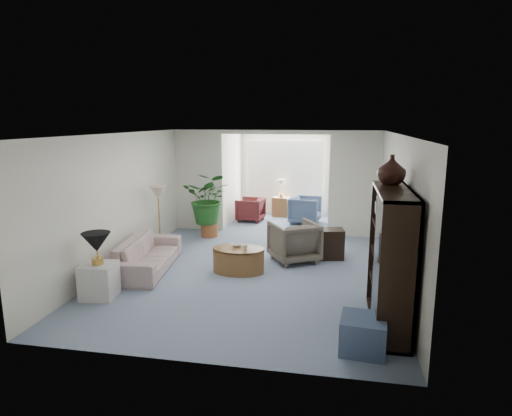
% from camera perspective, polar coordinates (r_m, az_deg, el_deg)
% --- Properties ---
extents(floor, '(6.00, 6.00, 0.00)m').
position_cam_1_polar(floor, '(8.00, -0.80, -8.59)').
color(floor, gray).
rests_on(floor, ground).
extents(sunroom_floor, '(2.60, 2.60, 0.00)m').
position_cam_1_polar(sunroom_floor, '(11.88, 3.12, -1.90)').
color(sunroom_floor, gray).
rests_on(sunroom_floor, ground).
extents(back_pier_left, '(1.20, 0.12, 2.50)m').
position_cam_1_polar(back_pier_left, '(11.01, -7.44, 3.57)').
color(back_pier_left, white).
rests_on(back_pier_left, ground).
extents(back_pier_right, '(1.20, 0.12, 2.50)m').
position_cam_1_polar(back_pier_right, '(10.48, 12.76, 2.98)').
color(back_pier_right, white).
rests_on(back_pier_right, ground).
extents(back_header, '(2.60, 0.12, 0.10)m').
position_cam_1_polar(back_header, '(10.48, 2.46, 9.85)').
color(back_header, white).
rests_on(back_header, back_pier_left).
extents(window_pane, '(2.20, 0.02, 1.50)m').
position_cam_1_polar(window_pane, '(12.70, 3.84, 5.37)').
color(window_pane, white).
extents(window_blinds, '(2.20, 0.02, 1.50)m').
position_cam_1_polar(window_blinds, '(12.68, 3.82, 5.35)').
color(window_blinds, white).
extents(framed_picture, '(0.04, 0.50, 0.40)m').
position_cam_1_polar(framed_picture, '(7.40, 18.03, 2.80)').
color(framed_picture, beige).
extents(sofa, '(1.03, 2.11, 0.59)m').
position_cam_1_polar(sofa, '(8.38, -13.93, -5.87)').
color(sofa, beige).
rests_on(sofa, ground).
extents(end_table, '(0.55, 0.55, 0.54)m').
position_cam_1_polar(end_table, '(7.34, -19.75, -8.90)').
color(end_table, silver).
rests_on(end_table, ground).
extents(table_lamp, '(0.44, 0.44, 0.30)m').
position_cam_1_polar(table_lamp, '(7.16, -20.08, -4.22)').
color(table_lamp, black).
rests_on(table_lamp, end_table).
extents(floor_lamp, '(0.36, 0.36, 0.28)m').
position_cam_1_polar(floor_lamp, '(9.31, -12.65, 1.96)').
color(floor_lamp, beige).
rests_on(floor_lamp, ground).
extents(coffee_table, '(1.12, 1.12, 0.45)m').
position_cam_1_polar(coffee_table, '(8.05, -2.30, -6.78)').
color(coffee_table, brown).
rests_on(coffee_table, ground).
extents(coffee_bowl, '(0.24, 0.24, 0.05)m').
position_cam_1_polar(coffee_bowl, '(8.08, -2.51, -4.86)').
color(coffee_bowl, beige).
rests_on(coffee_bowl, coffee_table).
extents(coffee_cup, '(0.11, 0.11, 0.09)m').
position_cam_1_polar(coffee_cup, '(7.84, -1.41, -5.20)').
color(coffee_cup, beige).
rests_on(coffee_cup, coffee_table).
extents(wingback_chair, '(1.16, 1.17, 0.78)m').
position_cam_1_polar(wingback_chair, '(8.64, 4.98, -4.38)').
color(wingback_chair, '#675D51').
rests_on(wingback_chair, ground).
extents(side_table_dark, '(0.56, 0.48, 0.60)m').
position_cam_1_polar(side_table_dark, '(8.91, 9.66, -4.61)').
color(side_table_dark, black).
rests_on(side_table_dark, ground).
extents(entertainment_cabinet, '(0.45, 1.67, 1.86)m').
position_cam_1_polar(entertainment_cabinet, '(6.11, 17.14, -6.35)').
color(entertainment_cabinet, black).
rests_on(entertainment_cabinet, ground).
extents(cabinet_urn, '(0.39, 0.39, 0.41)m').
position_cam_1_polar(cabinet_urn, '(6.36, 17.26, 4.80)').
color(cabinet_urn, black).
rests_on(cabinet_urn, entertainment_cabinet).
extents(ottoman, '(0.58, 0.58, 0.43)m').
position_cam_1_polar(ottoman, '(5.61, 13.77, -15.68)').
color(ottoman, '#4A567F').
rests_on(ottoman, ground).
extents(plant_pot, '(0.40, 0.40, 0.32)m').
position_cam_1_polar(plant_pot, '(10.51, -6.10, -2.83)').
color(plant_pot, brown).
rests_on(plant_pot, ground).
extents(house_plant, '(1.09, 0.95, 1.22)m').
position_cam_1_polar(house_plant, '(10.35, -6.19, 1.29)').
color(house_plant, '#20561D').
rests_on(house_plant, plant_pot).
extents(sunroom_chair_blue, '(0.88, 0.86, 0.73)m').
position_cam_1_polar(sunroom_chair_blue, '(11.80, 6.43, -0.25)').
color(sunroom_chair_blue, '#4A567F').
rests_on(sunroom_chair_blue, ground).
extents(sunroom_chair_maroon, '(0.77, 0.76, 0.64)m').
position_cam_1_polar(sunroom_chair_maroon, '(12.01, -0.73, -0.19)').
color(sunroom_chair_maroon, maroon).
rests_on(sunroom_chair_maroon, ground).
extents(sunroom_table, '(0.49, 0.40, 0.56)m').
position_cam_1_polar(sunroom_table, '(12.62, 3.28, 0.17)').
color(sunroom_table, brown).
rests_on(sunroom_table, ground).
extents(shelf_clutter, '(0.30, 1.10, 1.06)m').
position_cam_1_polar(shelf_clutter, '(5.96, 16.85, -5.14)').
color(shelf_clutter, '#585553').
rests_on(shelf_clutter, entertainment_cabinet).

